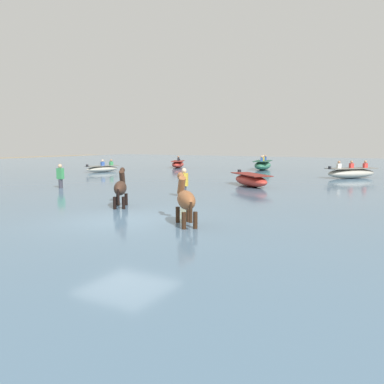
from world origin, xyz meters
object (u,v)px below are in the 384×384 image
at_px(boat_mid_outer, 102,169).
at_px(horse_lead_chestnut, 186,201).
at_px(boat_far_inshore, 251,180).
at_px(boat_distant_east, 263,165).
at_px(boat_distant_west, 351,173).
at_px(person_onlooker_left, 184,186).
at_px(person_onlooker_right, 60,179).
at_px(boat_far_offshore, 178,164).
at_px(horse_trailing_dark_bay, 121,189).

bearing_deg(boat_mid_outer, horse_lead_chestnut, -41.49).
bearing_deg(boat_far_inshore, boat_distant_east, 106.52).
bearing_deg(horse_lead_chestnut, boat_distant_west, 83.62).
height_order(boat_distant_west, person_onlooker_left, person_onlooker_left).
bearing_deg(person_onlooker_right, person_onlooker_left, 2.31).
distance_m(horse_lead_chestnut, boat_mid_outer, 21.04).
bearing_deg(boat_distant_east, boat_distant_west, -32.76).
bearing_deg(boat_far_offshore, person_onlooker_right, -78.15).
bearing_deg(horse_trailing_dark_bay, horse_lead_chestnut, -23.14).
height_order(boat_distant_east, boat_far_offshore, boat_distant_east).
xyz_separation_m(horse_lead_chestnut, boat_distant_west, (1.98, 17.71, -0.32)).
relative_size(boat_distant_west, boat_distant_east, 0.87).
bearing_deg(boat_mid_outer, boat_distant_west, 12.03).
height_order(boat_far_inshore, boat_distant_east, boat_distant_east).
xyz_separation_m(boat_distant_east, boat_far_offshore, (-7.76, -1.16, -0.07)).
bearing_deg(boat_distant_east, boat_mid_outer, -139.10).
height_order(boat_distant_east, boat_mid_outer, boat_distant_east).
bearing_deg(boat_distant_west, horse_trailing_dark_bay, -108.86).
xyz_separation_m(horse_lead_chestnut, boat_distant_east, (-5.69, 22.65, -0.27)).
xyz_separation_m(boat_distant_west, person_onlooker_left, (-4.87, -12.93, 0.11)).
height_order(boat_distant_east, person_onlooker_left, boat_distant_east).
distance_m(boat_far_inshore, person_onlooker_right, 9.69).
height_order(boat_distant_west, boat_far_inshore, boat_distant_west).
height_order(boat_far_inshore, boat_mid_outer, boat_mid_outer).
xyz_separation_m(boat_distant_east, boat_mid_outer, (-10.06, -8.72, -0.13)).
height_order(boat_distant_west, boat_far_offshore, boat_distant_west).
relative_size(boat_far_offshore, person_onlooker_left, 1.95).
height_order(horse_trailing_dark_bay, boat_distant_west, horse_trailing_dark_bay).
height_order(horse_trailing_dark_bay, boat_far_inshore, horse_trailing_dark_bay).
distance_m(boat_distant_west, boat_distant_east, 9.12).
xyz_separation_m(horse_lead_chestnut, boat_mid_outer, (-15.75, 13.93, -0.40)).
height_order(boat_far_inshore, person_onlooker_left, person_onlooker_left).
distance_m(boat_mid_outer, boat_far_offshore, 7.90).
height_order(horse_lead_chestnut, boat_far_inshore, horse_lead_chestnut).
bearing_deg(boat_far_inshore, person_onlooker_right, -144.88).
xyz_separation_m(boat_distant_east, person_onlooker_right, (-4.20, -18.16, 0.06)).
distance_m(horse_lead_chestnut, person_onlooker_right, 10.86).
distance_m(boat_distant_west, person_onlooker_left, 13.82).
xyz_separation_m(horse_trailing_dark_bay, boat_far_inshore, (1.59, 8.55, -0.31)).
xyz_separation_m(boat_far_inshore, boat_distant_east, (-3.73, 12.58, 0.07)).
bearing_deg(boat_far_offshore, horse_lead_chestnut, -57.95).
height_order(horse_trailing_dark_bay, boat_mid_outer, horse_trailing_dark_bay).
distance_m(horse_trailing_dark_bay, boat_far_offshore, 22.29).
distance_m(boat_distant_east, boat_mid_outer, 13.31).
height_order(boat_distant_west, person_onlooker_right, person_onlooker_right).
bearing_deg(horse_lead_chestnut, boat_far_offshore, 122.05).
xyz_separation_m(boat_far_inshore, boat_far_offshore, (-11.49, 11.42, -0.00)).
relative_size(boat_far_inshore, boat_far_offshore, 0.93).
height_order(boat_distant_east, person_onlooker_right, boat_distant_east).
bearing_deg(horse_trailing_dark_bay, boat_distant_west, 71.14).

